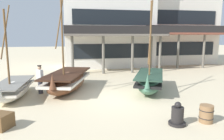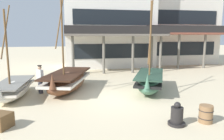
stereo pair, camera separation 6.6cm
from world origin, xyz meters
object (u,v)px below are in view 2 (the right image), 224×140
at_px(fisherman_by_hull, 40,79).
at_px(harbor_building_main, 109,20).
at_px(fishing_boat_near_left, 150,81).
at_px(fishing_boat_far_right, 13,89).
at_px(cargo_crate, 1,121).
at_px(fishing_boat_centre_large, 67,81).
at_px(harbor_building_annex, 171,19).
at_px(wooden_barrel, 206,114).
at_px(capstan_winch, 177,116).

xyz_separation_m(fisherman_by_hull, harbor_building_main, (6.03, 10.70, 4.35)).
bearing_deg(harbor_building_main, fishing_boat_near_left, -87.38).
bearing_deg(fisherman_by_hull, fishing_boat_near_left, -6.09).
distance_m(fishing_boat_far_right, harbor_building_main, 14.33).
height_order(fisherman_by_hull, cargo_crate, fisherman_by_hull).
height_order(fishing_boat_centre_large, harbor_building_annex, harbor_building_annex).
bearing_deg(wooden_barrel, fishing_boat_far_right, 149.02).
bearing_deg(harbor_building_annex, fishing_boat_far_right, -140.38).
distance_m(cargo_crate, harbor_building_main, 17.50).
distance_m(fishing_boat_far_right, cargo_crate, 4.04).
xyz_separation_m(wooden_barrel, harbor_building_main, (-0.93, 16.35, 4.83)).
distance_m(fishing_boat_far_right, fisherman_by_hull, 1.53).
bearing_deg(cargo_crate, fishing_boat_far_right, 98.11).
xyz_separation_m(fishing_boat_centre_large, harbor_building_main, (4.48, 10.44, 4.53)).
relative_size(fishing_boat_near_left, capstan_winch, 6.16).
height_order(wooden_barrel, harbor_building_main, harbor_building_main).
relative_size(fisherman_by_hull, capstan_winch, 1.85).
bearing_deg(fishing_boat_near_left, harbor_building_main, 92.62).
bearing_deg(harbor_building_annex, capstan_winch, -115.40).
distance_m(fishing_boat_near_left, harbor_building_annex, 15.74).
height_order(fishing_boat_near_left, harbor_building_main, harbor_building_main).
relative_size(fishing_boat_far_right, wooden_barrel, 7.12).
xyz_separation_m(harbor_building_main, harbor_building_annex, (8.17, 1.49, 0.25)).
height_order(fishing_boat_far_right, capstan_winch, fishing_boat_far_right).
distance_m(fishing_boat_centre_large, fishing_boat_far_right, 3.03).
distance_m(fisherman_by_hull, harbor_building_annex, 19.27).
height_order(fisherman_by_hull, capstan_winch, fisherman_by_hull).
xyz_separation_m(capstan_winch, harbor_building_annex, (8.46, 17.83, 5.08)).
height_order(wooden_barrel, harbor_building_annex, harbor_building_annex).
relative_size(fishing_boat_centre_large, fishing_boat_far_right, 1.39).
height_order(capstan_winch, harbor_building_main, harbor_building_main).
bearing_deg(harbor_building_annex, fishing_boat_centre_large, -136.66).
bearing_deg(fishing_boat_far_right, harbor_building_main, 57.06).
distance_m(wooden_barrel, cargo_crate, 7.79).
distance_m(wooden_barrel, harbor_building_main, 17.07).
height_order(fishing_boat_far_right, harbor_building_annex, harbor_building_annex).
relative_size(cargo_crate, harbor_building_main, 0.07).
bearing_deg(harbor_building_annex, harbor_building_main, -169.65).
distance_m(fishing_boat_near_left, fisherman_by_hull, 6.59).
bearing_deg(fishing_boat_centre_large, cargo_crate, -115.21).
xyz_separation_m(fishing_boat_near_left, harbor_building_main, (-0.52, 11.40, 4.56)).
bearing_deg(cargo_crate, capstan_winch, -8.51).
bearing_deg(cargo_crate, fishing_boat_near_left, 28.45).
height_order(fishing_boat_centre_large, wooden_barrel, fishing_boat_centre_large).
xyz_separation_m(fishing_boat_far_right, harbor_building_annex, (15.53, 12.86, 4.92)).
xyz_separation_m(fishing_boat_near_left, fisherman_by_hull, (-6.55, 0.70, 0.21)).
bearing_deg(wooden_barrel, harbor_building_main, 93.24).
height_order(fishing_boat_near_left, harbor_building_annex, harbor_building_annex).
relative_size(fishing_boat_near_left, harbor_building_annex, 0.52).
xyz_separation_m(fishing_boat_near_left, cargo_crate, (-7.32, -3.97, -0.34)).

